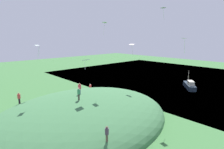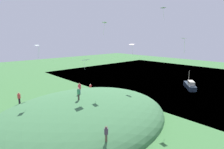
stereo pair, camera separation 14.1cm
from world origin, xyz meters
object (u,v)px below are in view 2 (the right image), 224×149
object	(u,v)px
kite_6	(37,47)
kite_8	(132,45)
kite_7	(184,40)
kite_4	(86,60)
person_watching_kites	(106,132)
person_near_shore	(19,97)
mooring_post	(146,104)
boat_on_lake	(190,86)
person_walking_path	(78,92)
kite_0	(104,23)
person_with_child	(79,87)
kite_2	(37,46)
kite_3	(163,9)
person_on_hilltop	(90,87)

from	to	relation	value
kite_6	kite_8	bearing A→B (deg)	163.37
kite_7	kite_4	bearing A→B (deg)	-47.31
person_watching_kites	kite_8	xyz separation A→B (m)	(-13.35, -8.51, 7.90)
person_near_shore	mooring_post	world-z (taller)	person_near_shore
boat_on_lake	kite_4	distance (m)	29.83
person_walking_path	kite_8	distance (m)	12.83
person_walking_path	kite_0	bearing A→B (deg)	-169.26
kite_7	person_with_child	bearing A→B (deg)	-54.78
kite_8	kite_2	bearing A→B (deg)	-37.15
person_watching_kites	person_walking_path	world-z (taller)	person_walking_path
boat_on_lake	kite_3	bearing A→B (deg)	-28.80
kite_0	mooring_post	xyz separation A→B (m)	(-6.80, 3.40, -13.74)
boat_on_lake	mooring_post	size ratio (longest dim) A/B	6.44
kite_0	kite_3	bearing A→B (deg)	134.22
person_with_child	kite_6	xyz separation A→B (m)	(4.80, -2.69, 6.10)
kite_0	kite_6	bearing A→B (deg)	-21.63
person_watching_kites	kite_4	world-z (taller)	kite_4
person_walking_path	kite_3	xyz separation A→B (m)	(-11.87, 5.09, 11.51)
boat_on_lake	kite_2	world-z (taller)	kite_2
person_with_child	person_on_hilltop	xyz separation A→B (m)	(-7.63, -7.77, -2.98)
kite_8	mooring_post	distance (m)	10.74
person_with_child	person_on_hilltop	distance (m)	11.29
kite_7	kite_2	bearing A→B (deg)	-60.53
person_watching_kites	kite_0	bearing A→B (deg)	124.73
person_with_child	kite_7	bearing A→B (deg)	-144.13
kite_6	boat_on_lake	bearing A→B (deg)	167.92
person_with_child	kite_2	bearing A→B (deg)	20.28
person_on_hilltop	mooring_post	bearing A→B (deg)	-8.00
kite_8	mooring_post	world-z (taller)	kite_8
person_watching_kites	person_walking_path	size ratio (longest dim) A/B	0.95
kite_7	mooring_post	xyz separation A→B (m)	(-2.84, -7.38, -11.33)
person_near_shore	kite_8	bearing A→B (deg)	131.93
person_near_shore	person_walking_path	size ratio (longest dim) A/B	1.00
person_watching_kites	kite_7	size ratio (longest dim) A/B	0.87
kite_4	kite_2	bearing A→B (deg)	-76.44
person_with_child	kite_2	size ratio (longest dim) A/B	0.90
person_on_hilltop	kite_3	bearing A→B (deg)	-13.59
kite_2	kite_4	bearing A→B (deg)	103.56
kite_2	mooring_post	size ratio (longest dim) A/B	2.10
kite_0	mooring_post	world-z (taller)	kite_0
person_watching_kites	kite_0	world-z (taller)	kite_0
person_near_shore	mooring_post	bearing A→B (deg)	126.69
kite_2	kite_6	bearing A→B (deg)	69.15
kite_7	person_near_shore	bearing A→B (deg)	-49.16
kite_3	kite_7	distance (m)	6.72
person_with_child	mooring_post	world-z (taller)	person_with_child
boat_on_lake	kite_6	size ratio (longest dim) A/B	3.03
kite_2	kite_3	distance (m)	20.77
kite_3	person_watching_kites	bearing A→B (deg)	12.27
kite_7	person_watching_kites	bearing A→B (deg)	-7.29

